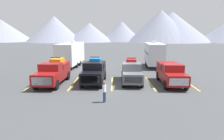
% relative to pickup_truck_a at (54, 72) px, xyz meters
% --- Properties ---
extents(ground_plane, '(240.00, 240.00, 0.00)m').
position_rel_pickup_truck_a_xyz_m(ground_plane, '(5.87, -0.91, -1.20)').
color(ground_plane, '#3F4244').
extents(pickup_truck_a, '(2.36, 5.93, 2.58)m').
position_rel_pickup_truck_a_xyz_m(pickup_truck_a, '(0.00, 0.00, 0.00)').
color(pickup_truck_a, maroon).
rests_on(pickup_truck_a, ground).
extents(pickup_truck_b, '(2.28, 5.39, 2.59)m').
position_rel_pickup_truck_a_xyz_m(pickup_truck_b, '(4.06, 0.38, 0.01)').
color(pickup_truck_b, black).
rests_on(pickup_truck_b, ground).
extents(pickup_truck_c, '(2.19, 5.47, 2.46)m').
position_rel_pickup_truck_a_xyz_m(pickup_truck_c, '(7.89, 0.65, -0.06)').
color(pickup_truck_c, '#595B60').
rests_on(pickup_truck_c, ground).
extents(pickup_truck_d, '(2.24, 5.65, 2.12)m').
position_rel_pickup_truck_a_xyz_m(pickup_truck_d, '(11.73, -0.11, -0.07)').
color(pickup_truck_d, maroon).
rests_on(pickup_truck_d, ground).
extents(lot_stripe_a, '(0.12, 5.50, 0.01)m').
position_rel_pickup_truck_a_xyz_m(lot_stripe_a, '(-1.94, 0.08, -1.20)').
color(lot_stripe_a, gold).
rests_on(lot_stripe_a, ground).
extents(lot_stripe_b, '(0.12, 5.50, 0.01)m').
position_rel_pickup_truck_a_xyz_m(lot_stripe_b, '(1.97, 0.08, -1.20)').
color(lot_stripe_b, gold).
rests_on(lot_stripe_b, ground).
extents(lot_stripe_c, '(0.12, 5.50, 0.01)m').
position_rel_pickup_truck_a_xyz_m(lot_stripe_c, '(5.87, 0.08, -1.20)').
color(lot_stripe_c, gold).
rests_on(lot_stripe_c, ground).
extents(lot_stripe_d, '(0.12, 5.50, 0.01)m').
position_rel_pickup_truck_a_xyz_m(lot_stripe_d, '(9.77, 0.08, -1.20)').
color(lot_stripe_d, gold).
rests_on(lot_stripe_d, ground).
extents(lot_stripe_e, '(0.12, 5.50, 0.01)m').
position_rel_pickup_truck_a_xyz_m(lot_stripe_e, '(13.68, 0.08, -1.20)').
color(lot_stripe_e, gold).
rests_on(lot_stripe_e, ground).
extents(camper_trailer_a, '(2.95, 9.16, 3.83)m').
position_rel_pickup_truck_a_xyz_m(camper_trailer_a, '(-0.42, 10.33, 0.81)').
color(camper_trailer_a, white).
rests_on(camper_trailer_a, ground).
extents(camper_trailer_b, '(2.74, 7.57, 3.81)m').
position_rel_pickup_truck_a_xyz_m(camper_trailer_b, '(12.06, 10.09, 0.80)').
color(camper_trailer_b, silver).
rests_on(camper_trailer_b, ground).
extents(person_a, '(0.28, 0.30, 1.58)m').
position_rel_pickup_truck_a_xyz_m(person_a, '(5.36, -5.52, -0.29)').
color(person_a, navy).
rests_on(person_a, ground).
extents(mountain_ridge, '(157.96, 43.26, 16.96)m').
position_rel_pickup_truck_a_xyz_m(mountain_ridge, '(14.49, 92.53, 5.97)').
color(mountain_ridge, gray).
rests_on(mountain_ridge, ground).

